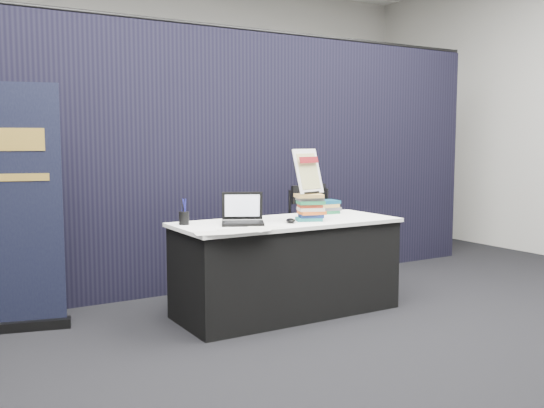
% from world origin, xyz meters
% --- Properties ---
extents(floor, '(8.00, 8.00, 0.00)m').
position_xyz_m(floor, '(0.00, 0.00, 0.00)').
color(floor, black).
rests_on(floor, ground).
extents(wall_back, '(8.00, 0.02, 3.50)m').
position_xyz_m(wall_back, '(0.00, 4.00, 1.75)').
color(wall_back, beige).
rests_on(wall_back, floor).
extents(drape_partition, '(6.00, 0.08, 2.40)m').
position_xyz_m(drape_partition, '(0.00, 1.60, 1.20)').
color(drape_partition, black).
rests_on(drape_partition, floor).
extents(display_table, '(1.80, 0.75, 0.75)m').
position_xyz_m(display_table, '(0.00, 0.55, 0.38)').
color(display_table, black).
rests_on(display_table, floor).
extents(laptop, '(0.38, 0.38, 0.24)m').
position_xyz_m(laptop, '(-0.42, 0.55, 0.81)').
color(laptop, black).
rests_on(laptop, display_table).
extents(mouse, '(0.11, 0.13, 0.04)m').
position_xyz_m(mouse, '(-0.05, 0.41, 0.77)').
color(mouse, black).
rests_on(mouse, display_table).
extents(brochure_left, '(0.30, 0.24, 0.00)m').
position_xyz_m(brochure_left, '(-0.79, 0.24, 0.75)').
color(brochure_left, silver).
rests_on(brochure_left, display_table).
extents(brochure_mid, '(0.33, 0.24, 0.00)m').
position_xyz_m(brochure_mid, '(-0.55, 0.24, 0.75)').
color(brochure_mid, silver).
rests_on(brochure_mid, display_table).
extents(brochure_right, '(0.39, 0.35, 0.00)m').
position_xyz_m(brochure_right, '(-0.40, 0.28, 0.75)').
color(brochure_right, white).
rests_on(brochure_right, display_table).
extents(pen_cup, '(0.10, 0.10, 0.10)m').
position_xyz_m(pen_cup, '(-0.80, 0.75, 0.80)').
color(pen_cup, black).
rests_on(pen_cup, display_table).
extents(book_stack_tall, '(0.23, 0.21, 0.21)m').
position_xyz_m(book_stack_tall, '(0.15, 0.44, 0.86)').
color(book_stack_tall, '#1D6F6F').
rests_on(book_stack_tall, display_table).
extents(book_stack_short, '(0.23, 0.19, 0.12)m').
position_xyz_m(book_stack_short, '(0.55, 0.77, 0.81)').
color(book_stack_short, '#1F7746').
rests_on(book_stack_short, display_table).
extents(info_sign, '(0.29, 0.17, 0.37)m').
position_xyz_m(info_sign, '(0.15, 0.47, 1.14)').
color(info_sign, black).
rests_on(info_sign, book_stack_tall).
extents(pullup_banner, '(0.76, 0.29, 1.80)m').
position_xyz_m(pullup_banner, '(-1.96, 1.17, 0.80)').
color(pullup_banner, black).
rests_on(pullup_banner, floor).
extents(stacking_chair, '(0.51, 0.52, 0.98)m').
position_xyz_m(stacking_chair, '(0.61, 0.97, 0.54)').
color(stacking_chair, black).
rests_on(stacking_chair, floor).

